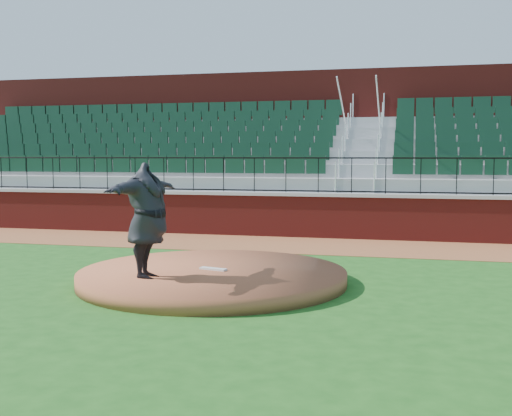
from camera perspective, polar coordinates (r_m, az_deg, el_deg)
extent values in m
plane|color=#1A4F16|center=(11.62, -1.80, -7.00)|extent=(90.00, 90.00, 0.00)
cube|color=brown|center=(16.81, 3.22, -3.31)|extent=(34.00, 3.20, 0.01)
cube|color=maroon|center=(18.30, 4.17, -0.78)|extent=(34.00, 0.35, 1.20)
cube|color=#B7B7B7|center=(18.25, 4.18, 1.25)|extent=(34.00, 0.45, 0.10)
cube|color=maroon|center=(23.68, 6.50, 5.68)|extent=(34.00, 0.50, 5.50)
cylinder|color=brown|center=(11.81, -3.94, -6.20)|extent=(4.97, 4.97, 0.25)
cube|color=silver|center=(11.78, -3.90, -5.53)|extent=(0.55, 0.26, 0.04)
imported|color=black|center=(11.05, -9.82, -1.10)|extent=(0.73, 2.49, 2.01)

